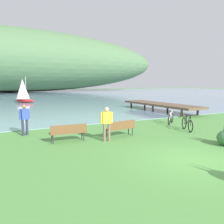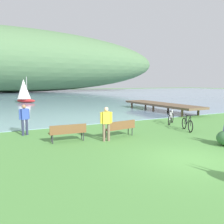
% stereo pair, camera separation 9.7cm
% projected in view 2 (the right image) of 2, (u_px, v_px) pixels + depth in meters
% --- Properties ---
extents(ground_plane, '(200.00, 200.00, 0.00)m').
position_uv_depth(ground_plane, '(191.00, 160.00, 9.07)').
color(ground_plane, '#518E42').
extents(bay_water, '(180.00, 80.00, 0.04)m').
position_uv_depth(bay_water, '(21.00, 96.00, 52.00)').
color(bay_water, '#7A99B2').
rests_on(bay_water, ground).
extents(distant_hillside, '(97.74, 28.00, 18.52)m').
position_uv_depth(distant_hillside, '(10.00, 60.00, 69.45)').
color(distant_hillside, '#4C7047').
rests_on(distant_hillside, bay_water).
extents(park_bench_near_camera, '(1.85, 0.72, 0.88)m').
position_uv_depth(park_bench_near_camera, '(120.00, 127.00, 12.88)').
color(park_bench_near_camera, brown).
rests_on(park_bench_near_camera, ground).
extents(park_bench_further_along, '(1.83, 0.59, 0.88)m').
position_uv_depth(park_bench_further_along, '(68.00, 131.00, 11.80)').
color(park_bench_further_along, brown).
rests_on(park_bench_further_along, ground).
extents(bicycle_leaning_near_bench, '(0.79, 1.64, 1.01)m').
position_uv_depth(bicycle_leaning_near_bench, '(187.00, 124.00, 14.58)').
color(bicycle_leaning_near_bench, black).
rests_on(bicycle_leaning_near_bench, ground).
extents(bicycle_beside_path, '(1.43, 1.14, 1.01)m').
position_uv_depth(bicycle_beside_path, '(171.00, 118.00, 16.91)').
color(bicycle_beside_path, black).
rests_on(bicycle_beside_path, ground).
extents(person_at_shoreline, '(0.58, 0.34, 1.71)m').
position_uv_depth(person_at_shoreline, '(24.00, 118.00, 13.24)').
color(person_at_shoreline, '#282D47').
rests_on(person_at_shoreline, ground).
extents(person_on_the_grass, '(0.60, 0.30, 1.71)m').
position_uv_depth(person_on_the_grass, '(106.00, 122.00, 11.89)').
color(person_on_the_grass, '#72604C').
rests_on(person_on_the_grass, ground).
extents(sailboat_mid_bay, '(2.90, 2.97, 3.67)m').
position_uv_depth(sailboat_mid_bay, '(24.00, 91.00, 34.45)').
color(sailboat_mid_bay, '#B22323').
rests_on(sailboat_mid_bay, bay_water).
extents(pier_dock, '(2.40, 10.00, 0.80)m').
position_uv_depth(pier_dock, '(161.00, 104.00, 24.44)').
color(pier_dock, brown).
rests_on(pier_dock, ground).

